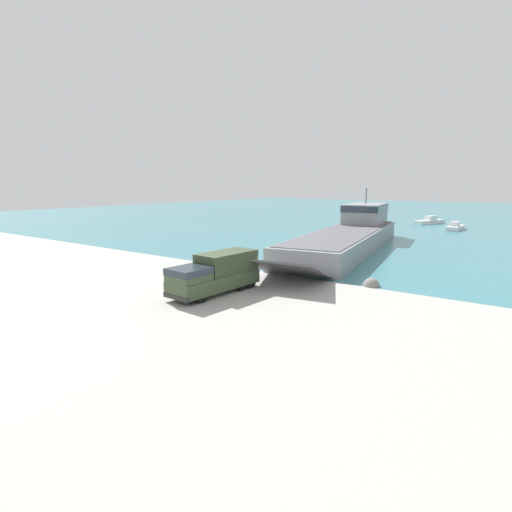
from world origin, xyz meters
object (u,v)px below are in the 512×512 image
Objects in this scene: landing_craft at (351,233)px; soldier_on_ramp at (173,276)px; moored_boat_b at (429,221)px; military_truck at (215,273)px; moored_boat_a at (455,227)px; mooring_bollard at (201,263)px.

landing_craft is 29.51m from soldier_on_ramp.
military_truck is at bearing 111.95° from moored_boat_b.
military_truck is (0.46, -28.44, -0.32)m from landing_craft.
moored_boat_a is 11.74m from moored_boat_b.
landing_craft is at bearing 71.29° from mooring_bollard.
moored_boat_b is at bearing -108.77° from soldier_on_ramp.
soldier_on_ramp is (-3.27, -29.31, -0.88)m from landing_craft.
military_truck is 10.39m from mooring_bollard.
landing_craft is 31.53m from moored_boat_a.
moored_boat_a is (8.17, 30.42, -1.38)m from landing_craft.
soldier_on_ramp is 69.60m from moored_boat_b.
moored_boat_a is at bearing -115.64° from soldier_on_ramp.
mooring_bollard is (-8.89, -61.80, -0.19)m from moored_boat_b.
landing_craft is 4.95× the size of moored_boat_b.
mooring_bollard is at bearing -117.47° from landing_craft.
mooring_bollard is at bearing 104.68° from moored_boat_b.
mooring_bollard is (-15.51, -52.11, -0.15)m from moored_boat_a.
military_truck is 0.98× the size of moored_boat_b.
moored_boat_a is (7.71, 58.86, -1.06)m from military_truck.
moored_boat_b reaches higher than moored_boat_a.
moored_boat_a is at bearing 147.18° from moored_boat_b.
moored_boat_b is (-6.62, 9.70, 0.04)m from moored_boat_a.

